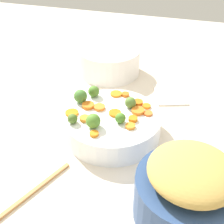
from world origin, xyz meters
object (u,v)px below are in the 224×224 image
serving_bowl_carrots (112,124)px  casserole_dish (109,61)px  wooden_spoon (4,214)px  metal_pot (187,198)px

serving_bowl_carrots → casserole_dish: size_ratio=1.18×
wooden_spoon → metal_pot: bearing=-73.1°
metal_pot → casserole_dish: 0.72m
metal_pot → casserole_dish: (0.62, 0.37, -0.00)m
metal_pot → wooden_spoon: (-0.12, 0.40, -0.05)m
metal_pot → wooden_spoon: bearing=106.9°
wooden_spoon → casserole_dish: bearing=-2.5°
casserole_dish → metal_pot: bearing=-149.3°
metal_pot → wooden_spoon: metal_pot is taller
metal_pot → casserole_dish: size_ratio=0.94×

